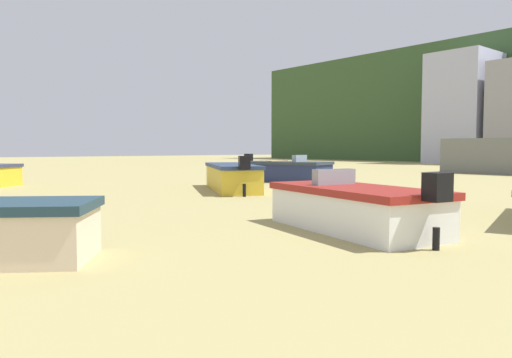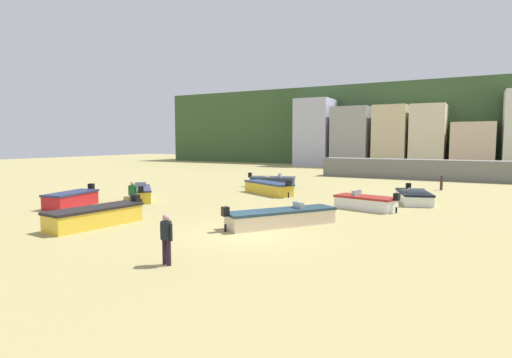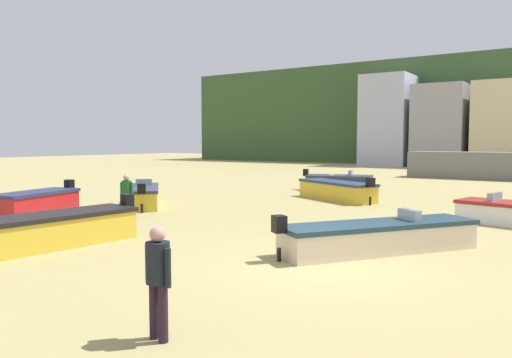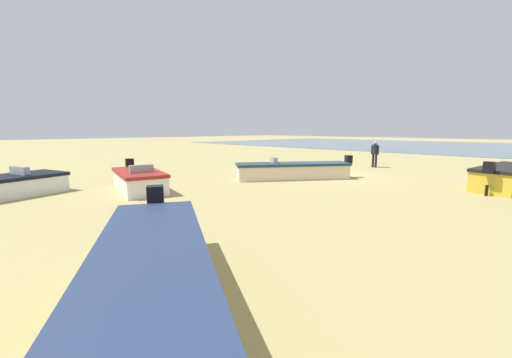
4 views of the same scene
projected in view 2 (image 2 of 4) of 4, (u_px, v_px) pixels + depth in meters
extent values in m
plane|color=tan|center=(248.00, 233.00, 17.35)|extent=(160.00, 160.00, 0.00)
cube|color=#36522B|center=(427.00, 127.00, 74.57)|extent=(90.00, 32.00, 12.79)
cube|color=slate|center=(421.00, 169.00, 41.96)|extent=(19.99, 2.40, 2.01)
cube|color=#B0B3CA|center=(315.00, 133.00, 64.72)|extent=(5.31, 5.75, 10.40)
cube|color=#979498|center=(352.00, 137.00, 61.95)|extent=(5.38, 5.71, 8.93)
cube|color=beige|center=(392.00, 137.00, 59.66)|extent=(4.54, 6.60, 8.93)
cube|color=beige|center=(428.00, 137.00, 57.19)|extent=(4.46, 6.30, 8.87)
cube|color=beige|center=(472.00, 146.00, 54.90)|extent=(5.22, 6.74, 6.33)
cube|color=yellow|center=(141.00, 195.00, 27.12)|extent=(3.72, 3.75, 0.72)
cube|color=#323551|center=(141.00, 188.00, 27.08)|extent=(3.84, 3.88, 0.12)
cube|color=black|center=(141.00, 189.00, 24.93)|extent=(0.42, 0.42, 0.40)
cylinder|color=black|center=(141.00, 202.00, 25.00)|extent=(0.14, 0.14, 0.36)
cube|color=#8C9EA8|center=(140.00, 184.00, 27.75)|extent=(0.65, 0.64, 0.28)
cube|color=gold|center=(95.00, 218.00, 18.76)|extent=(1.77, 4.44, 0.77)
cube|color=black|center=(95.00, 208.00, 18.72)|extent=(1.86, 4.54, 0.12)
cube|color=black|center=(136.00, 198.00, 20.63)|extent=(0.35, 0.31, 0.40)
cylinder|color=black|center=(136.00, 214.00, 20.71)|extent=(0.11, 0.11, 0.38)
cube|color=gold|center=(268.00, 189.00, 30.15)|extent=(4.56, 3.28, 0.77)
cube|color=navy|center=(268.00, 183.00, 30.11)|extent=(4.69, 3.40, 0.12)
cube|color=black|center=(289.00, 183.00, 28.06)|extent=(0.40, 0.42, 0.40)
cylinder|color=black|center=(288.00, 195.00, 28.13)|extent=(0.14, 0.14, 0.38)
cube|color=white|center=(365.00, 204.00, 23.40)|extent=(3.50, 2.09, 0.64)
cube|color=maroon|center=(366.00, 197.00, 23.36)|extent=(3.61, 2.19, 0.12)
cube|color=black|center=(397.00, 197.00, 22.14)|extent=(0.35, 0.38, 0.40)
cylinder|color=black|center=(396.00, 210.00, 22.21)|extent=(0.12, 0.12, 0.32)
cube|color=#8C9EA8|center=(357.00, 193.00, 23.72)|extent=(0.38, 0.85, 0.28)
cube|color=silver|center=(414.00, 198.00, 25.88)|extent=(2.69, 4.13, 0.60)
cube|color=black|center=(414.00, 192.00, 25.85)|extent=(2.80, 4.25, 0.12)
cube|color=black|center=(408.00, 186.00, 27.87)|extent=(0.39, 0.36, 0.40)
cylinder|color=black|center=(408.00, 196.00, 27.94)|extent=(0.13, 0.13, 0.30)
cube|color=#8C9EA8|center=(416.00, 190.00, 25.18)|extent=(0.99, 0.48, 0.28)
cube|color=olive|center=(413.00, 191.00, 26.31)|extent=(1.39, 0.64, 0.08)
cube|color=red|center=(71.00, 200.00, 24.29)|extent=(1.98, 3.49, 0.77)
cube|color=#242C4F|center=(71.00, 193.00, 24.25)|extent=(2.08, 3.61, 0.12)
cube|color=black|center=(91.00, 187.00, 25.98)|extent=(0.37, 0.34, 0.40)
cylinder|color=black|center=(92.00, 199.00, 26.06)|extent=(0.12, 0.12, 0.38)
cube|color=navy|center=(273.00, 183.00, 34.74)|extent=(3.88, 2.59, 0.75)
cube|color=#2C3543|center=(273.00, 177.00, 34.70)|extent=(4.00, 2.69, 0.12)
cube|color=black|center=(250.00, 175.00, 35.09)|extent=(0.36, 0.39, 0.40)
cylinder|color=black|center=(250.00, 184.00, 35.16)|extent=(0.12, 0.12, 0.38)
cube|color=#8C9EA8|center=(280.00, 175.00, 34.56)|extent=(0.47, 1.00, 0.28)
cube|color=#936F4C|center=(268.00, 177.00, 34.79)|extent=(0.63, 1.41, 0.08)
cube|color=beige|center=(282.00, 219.00, 18.85)|extent=(3.98, 4.94, 0.64)
cube|color=#1E3744|center=(282.00, 211.00, 18.81)|extent=(4.10, 5.06, 0.12)
cube|color=black|center=(225.00, 211.00, 17.57)|extent=(0.42, 0.41, 0.40)
cylinder|color=black|center=(225.00, 228.00, 17.64)|extent=(0.14, 0.14, 0.32)
cube|color=#8C9EA8|center=(298.00, 205.00, 19.20)|extent=(0.70, 0.58, 0.28)
cylinder|color=#3E2925|center=(441.00, 183.00, 32.57)|extent=(0.21, 0.21, 1.15)
cylinder|color=#281927|center=(169.00, 253.00, 12.81)|extent=(0.16, 0.16, 0.82)
cylinder|color=#281927|center=(165.00, 252.00, 12.93)|extent=(0.16, 0.16, 0.82)
cylinder|color=black|center=(166.00, 230.00, 12.81)|extent=(0.38, 0.38, 0.58)
cylinder|color=black|center=(171.00, 232.00, 12.68)|extent=(0.10, 0.10, 0.54)
cylinder|color=black|center=(162.00, 231.00, 12.94)|extent=(0.10, 0.10, 0.54)
sphere|color=tan|center=(166.00, 218.00, 12.77)|extent=(0.25, 0.25, 0.22)
cylinder|color=#1E2728|center=(134.00, 202.00, 23.32)|extent=(0.17, 0.17, 0.82)
cylinder|color=#1E2728|center=(131.00, 202.00, 23.37)|extent=(0.17, 0.17, 0.82)
cylinder|color=#1A5125|center=(133.00, 190.00, 23.28)|extent=(0.41, 0.41, 0.58)
cylinder|color=#1A5125|center=(136.00, 191.00, 23.23)|extent=(0.11, 0.11, 0.54)
cylinder|color=#1A5125|center=(129.00, 191.00, 23.34)|extent=(0.11, 0.11, 0.54)
sphere|color=tan|center=(132.00, 183.00, 23.24)|extent=(0.26, 0.26, 0.22)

